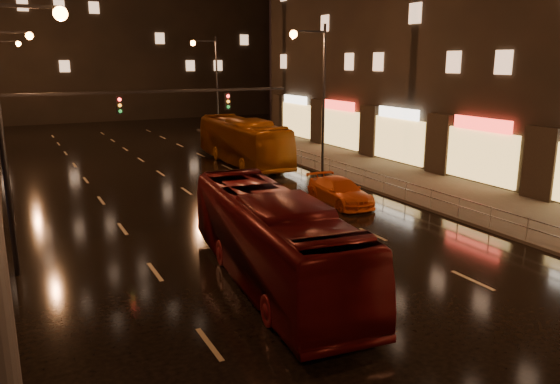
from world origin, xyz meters
name	(u,v)px	position (x,y,z in m)	size (l,w,h in m)	color
ground	(197,198)	(0.00, 20.00, 0.00)	(140.00, 140.00, 0.00)	black
sidewalk_right	(438,190)	(13.50, 15.00, 0.07)	(7.00, 70.00, 0.15)	#38332D
traffic_signal	(99,120)	(-5.06, 20.00, 4.74)	(15.31, 0.32, 6.20)	black
railing_right	(364,173)	(10.20, 18.00, 0.90)	(0.05, 56.00, 1.00)	#99999E
bus_red	(272,239)	(-1.50, 7.14, 1.63)	(2.74, 11.72, 3.26)	#560C0F
bus_curb	(243,141)	(6.66, 28.80, 1.72)	(2.90, 12.38, 3.45)	#904A0E
taxi_near	(275,225)	(0.69, 11.31, 0.69)	(1.62, 4.03, 1.37)	#CC5F13
taxi_far	(340,191)	(6.62, 15.23, 0.71)	(1.98, 4.88, 1.42)	#E45915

